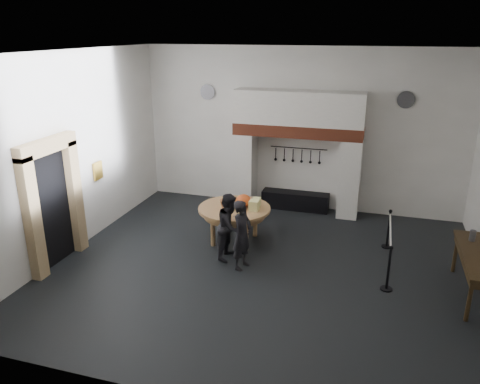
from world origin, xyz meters
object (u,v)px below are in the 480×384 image
(visitor_far, at_px, (230,226))
(visitor_near, at_px, (242,235))
(side_table, at_px, (477,255))
(barrier_post_near, at_px, (389,269))
(barrier_post_far, at_px, (388,230))
(iron_range, at_px, (295,201))
(work_table, at_px, (234,209))

(visitor_far, bearing_deg, visitor_near, -128.19)
(visitor_near, relative_size, side_table, 0.70)
(side_table, bearing_deg, barrier_post_near, -171.05)
(barrier_post_far, bearing_deg, visitor_far, -155.75)
(iron_range, relative_size, barrier_post_far, 2.11)
(side_table, bearing_deg, work_table, 168.27)
(visitor_near, distance_m, barrier_post_far, 3.60)
(visitor_near, xyz_separation_m, barrier_post_near, (3.02, -0.06, -0.32))
(barrier_post_far, bearing_deg, work_table, -169.09)
(work_table, height_order, side_table, side_table)
(visitor_near, relative_size, barrier_post_far, 1.71)
(work_table, distance_m, visitor_near, 1.37)
(iron_range, relative_size, visitor_far, 1.25)
(visitor_far, relative_size, side_table, 0.69)
(visitor_near, xyz_separation_m, visitor_far, (-0.40, 0.40, -0.01))
(iron_range, xyz_separation_m, visitor_far, (-0.87, -3.40, 0.51))
(side_table, distance_m, barrier_post_near, 1.63)
(side_table, height_order, barrier_post_far, same)
(iron_range, height_order, barrier_post_near, barrier_post_near)
(visitor_far, bearing_deg, side_table, -85.69)
(visitor_near, bearing_deg, side_table, -73.39)
(work_table, relative_size, side_table, 0.79)
(iron_range, relative_size, side_table, 0.86)
(work_table, bearing_deg, iron_range, 68.01)
(visitor_far, height_order, barrier_post_near, visitor_far)
(visitor_far, relative_size, barrier_post_far, 1.68)
(work_table, bearing_deg, visitor_near, -65.72)
(barrier_post_far, bearing_deg, side_table, -48.50)
(work_table, relative_size, barrier_post_near, 1.93)
(barrier_post_far, bearing_deg, barrier_post_near, -90.00)
(visitor_near, distance_m, barrier_post_near, 3.03)
(visitor_far, bearing_deg, work_table, 17.70)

